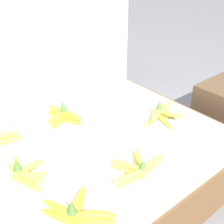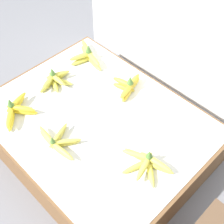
# 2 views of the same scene
# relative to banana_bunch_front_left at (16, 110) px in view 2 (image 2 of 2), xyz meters

# --- Properties ---
(ground_plane) EXTENTS (10.00, 10.00, 0.00)m
(ground_plane) POSITION_rel_banana_bunch_front_left_xyz_m (0.31, 0.26, -0.26)
(ground_plane) COLOR slate
(display_platform) EXTENTS (1.11, 0.88, 0.23)m
(display_platform) POSITION_rel_banana_bunch_front_left_xyz_m (0.31, 0.26, -0.15)
(display_platform) COLOR brown
(display_platform) RESTS_ON ground_plane
(back_vendor_table) EXTENTS (1.49, 0.55, 0.75)m
(back_vendor_table) POSITION_rel_banana_bunch_front_left_xyz_m (0.32, 1.19, 0.11)
(back_vendor_table) COLOR white
(back_vendor_table) RESTS_ON ground_plane
(banana_bunch_front_left) EXTENTS (0.18, 0.22, 0.10)m
(banana_bunch_front_left) POSITION_rel_banana_bunch_front_left_xyz_m (0.00, 0.00, 0.00)
(banana_bunch_front_left) COLOR yellow
(banana_bunch_front_left) RESTS_ON display_platform
(banana_bunch_front_midleft) EXTENTS (0.26, 0.15, 0.08)m
(banana_bunch_front_midleft) POSITION_rel_banana_bunch_front_left_xyz_m (0.30, 0.03, -0.01)
(banana_bunch_front_midleft) COLOR #DBCC4C
(banana_bunch_front_midleft) RESTS_ON display_platform
(banana_bunch_middle_left) EXTENTS (0.15, 0.22, 0.10)m
(banana_bunch_middle_left) POSITION_rel_banana_bunch_front_left_xyz_m (-0.04, 0.28, -0.00)
(banana_bunch_middle_left) COLOR gold
(banana_bunch_middle_left) RESTS_ON display_platform
(banana_bunch_middle_midright) EXTENTS (0.25, 0.18, 0.10)m
(banana_bunch_middle_midright) POSITION_rel_banana_bunch_front_left_xyz_m (0.67, 0.24, -0.00)
(banana_bunch_middle_midright) COLOR #DBCC4C
(banana_bunch_middle_midright) RESTS_ON display_platform
(banana_bunch_back_left) EXTENTS (0.27, 0.20, 0.11)m
(banana_bunch_back_left) POSITION_rel_banana_bunch_front_left_xyz_m (-0.06, 0.54, 0.00)
(banana_bunch_back_left) COLOR gold
(banana_bunch_back_left) RESTS_ON display_platform
(banana_bunch_back_midleft) EXTENTS (0.15, 0.22, 0.11)m
(banana_bunch_back_midleft) POSITION_rel_banana_bunch_front_left_xyz_m (0.28, 0.53, 0.00)
(banana_bunch_back_midleft) COLOR gold
(banana_bunch_back_midleft) RESTS_ON display_platform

